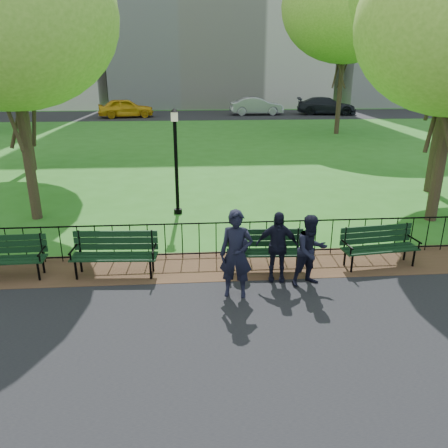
{
  "coord_description": "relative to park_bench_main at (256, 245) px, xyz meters",
  "views": [
    {
      "loc": [
        -1.54,
        -7.58,
        4.31
      ],
      "look_at": [
        -0.85,
        1.5,
        1.03
      ],
      "focal_mm": 35.0,
      "sensor_mm": 36.0,
      "label": 1
    }
  ],
  "objects": [
    {
      "name": "iron_fence",
      "position": [
        0.16,
        0.75,
        -0.1
      ],
      "size": [
        24.06,
        0.06,
        1.0
      ],
      "color": "black",
      "rests_on": "ground"
    },
    {
      "name": "person_mid",
      "position": [
        1.02,
        -0.77,
        0.18
      ],
      "size": [
        0.82,
        0.59,
        1.52
      ],
      "primitive_type": "imported",
      "rotation": [
        0.0,
        0.0,
        0.3
      ],
      "color": "black",
      "rests_on": "asphalt_path"
    },
    {
      "name": "park_bench_right_a",
      "position": [
        2.82,
        0.07,
        -0.03
      ],
      "size": [
        1.8,
        0.75,
        0.99
      ],
      "rotation": [
        0.0,
        0.0,
        0.12
      ],
      "color": "black",
      "rests_on": "ground"
    },
    {
      "name": "sedan_silver",
      "position": [
        4.9,
        33.37,
        0.23
      ],
      "size": [
        5.0,
        1.86,
        1.63
      ],
      "primitive_type": "imported",
      "rotation": [
        0.0,
        0.0,
        1.6
      ],
      "color": "#93969A",
      "rests_on": "far_street"
    },
    {
      "name": "tree_far_e",
      "position": [
        8.6,
        20.77,
        7.35
      ],
      "size": [
        8.2,
        8.2,
        11.43
      ],
      "color": "#2D2116",
      "rests_on": "ground"
    },
    {
      "name": "taxi",
      "position": [
        -7.11,
        32.07,
        0.25
      ],
      "size": [
        5.15,
        2.79,
        1.66
      ],
      "primitive_type": "imported",
      "rotation": [
        0.0,
        0.0,
        1.75
      ],
      "color": "gold",
      "rests_on": "far_street"
    },
    {
      "name": "park_bench_left_b",
      "position": [
        -5.45,
        0.08,
        -0.02
      ],
      "size": [
        1.78,
        0.59,
        1.0
      ],
      "rotation": [
        0.0,
        0.0,
        0.03
      ],
      "color": "black",
      "rests_on": "ground"
    },
    {
      "name": "sedan_dark",
      "position": [
        11.6,
        33.2,
        0.22
      ],
      "size": [
        5.86,
        3.19,
        1.61
      ],
      "primitive_type": "imported",
      "rotation": [
        0.0,
        0.0,
        1.4
      ],
      "color": "black",
      "rests_on": "far_street"
    },
    {
      "name": "person_right",
      "position": [
        0.37,
        -0.51,
        0.18
      ],
      "size": [
        0.94,
        0.5,
        1.53
      ],
      "primitive_type": "imported",
      "rotation": [
        0.0,
        0.0,
        -0.15
      ],
      "color": "black",
      "rests_on": "asphalt_path"
    },
    {
      "name": "park_bench_left_a",
      "position": [
        -3.08,
        0.04,
        -0.0
      ],
      "size": [
        1.86,
        0.67,
        1.04
      ],
      "rotation": [
        0.0,
        0.0,
        -0.06
      ],
      "color": "black",
      "rests_on": "ground"
    },
    {
      "name": "ground",
      "position": [
        0.16,
        -1.25,
        -0.6
      ],
      "size": [
        120.0,
        120.0,
        0.0
      ],
      "primitive_type": "plane",
      "color": "#2B6C1C"
    },
    {
      "name": "tree_near_w",
      "position": [
        -6.07,
        4.05,
        5.01
      ],
      "size": [
        5.79,
        5.79,
        8.07
      ],
      "color": "#2D2116",
      "rests_on": "ground"
    },
    {
      "name": "park_bench_main",
      "position": [
        0.0,
        0.0,
        0.0
      ],
      "size": [
        1.75,
        0.61,
        0.98
      ],
      "rotation": [
        0.0,
        0.0,
        -0.05
      ],
      "color": "black",
      "rests_on": "ground"
    },
    {
      "name": "person_left",
      "position": [
        -0.56,
        -1.13,
        0.3
      ],
      "size": [
        0.72,
        0.54,
        1.77
      ],
      "primitive_type": "imported",
      "rotation": [
        0.0,
        0.0,
        -0.19
      ],
      "color": "black",
      "rests_on": "asphalt_path"
    },
    {
      "name": "asphalt_path",
      "position": [
        0.16,
        -4.65,
        -0.59
      ],
      "size": [
        60.0,
        9.2,
        0.01
      ],
      "primitive_type": "cube",
      "color": "black",
      "rests_on": "ground"
    },
    {
      "name": "lamppost",
      "position": [
        -1.83,
        4.18,
        1.15
      ],
      "size": [
        0.29,
        0.29,
        3.2
      ],
      "color": "black",
      "rests_on": "ground"
    },
    {
      "name": "dirt_strip",
      "position": [
        0.16,
        0.25,
        -0.58
      ],
      "size": [
        60.0,
        1.6,
        0.01
      ],
      "primitive_type": "cube",
      "color": "#3D2C19",
      "rests_on": "ground"
    },
    {
      "name": "far_street",
      "position": [
        0.16,
        33.75,
        -0.59
      ],
      "size": [
        70.0,
        9.0,
        0.01
      ],
      "primitive_type": "cube",
      "color": "black",
      "rests_on": "ground"
    }
  ]
}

